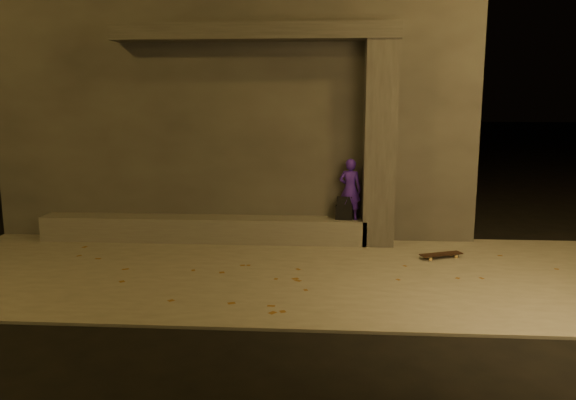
# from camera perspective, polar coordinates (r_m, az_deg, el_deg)

# --- Properties ---
(ground) EXTENTS (120.00, 120.00, 0.00)m
(ground) POSITION_cam_1_polar(r_m,az_deg,el_deg) (6.84, -2.89, -12.52)
(ground) COLOR black
(ground) RESTS_ON ground
(sidewalk) EXTENTS (11.00, 4.40, 0.04)m
(sidewalk) POSITION_cam_1_polar(r_m,az_deg,el_deg) (8.70, -1.32, -7.31)
(sidewalk) COLOR #67635B
(sidewalk) RESTS_ON ground
(building) EXTENTS (9.00, 5.10, 5.22)m
(building) POSITION_cam_1_polar(r_m,az_deg,el_deg) (12.87, -4.03, 10.07)
(building) COLOR #353231
(building) RESTS_ON ground
(ledge) EXTENTS (6.00, 0.55, 0.45)m
(ledge) POSITION_cam_1_polar(r_m,az_deg,el_deg) (10.54, -8.62, -2.92)
(ledge) COLOR #595551
(ledge) RESTS_ON sidewalk
(column) EXTENTS (0.55, 0.55, 3.60)m
(column) POSITION_cam_1_polar(r_m,az_deg,el_deg) (10.09, 9.27, 5.55)
(column) COLOR #353231
(column) RESTS_ON sidewalk
(canopy) EXTENTS (5.00, 0.70, 0.28)m
(canopy) POSITION_cam_1_polar(r_m,az_deg,el_deg) (10.20, -3.37, 16.63)
(canopy) COLOR #353231
(canopy) RESTS_ON column
(skateboarder) EXTENTS (0.46, 0.36, 1.11)m
(skateboarder) POSITION_cam_1_polar(r_m,az_deg,el_deg) (10.15, 6.32, 1.11)
(skateboarder) COLOR #37189D
(skateboarder) RESTS_ON ledge
(backpack) EXTENTS (0.32, 0.22, 0.43)m
(backpack) POSITION_cam_1_polar(r_m,az_deg,el_deg) (10.21, 5.72, -1.13)
(backpack) COLOR black
(backpack) RESTS_ON ledge
(skateboard) EXTENTS (0.75, 0.44, 0.08)m
(skateboard) POSITION_cam_1_polar(r_m,az_deg,el_deg) (9.66, 15.29, -5.36)
(skateboard) COLOR black
(skateboard) RESTS_ON sidewalk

